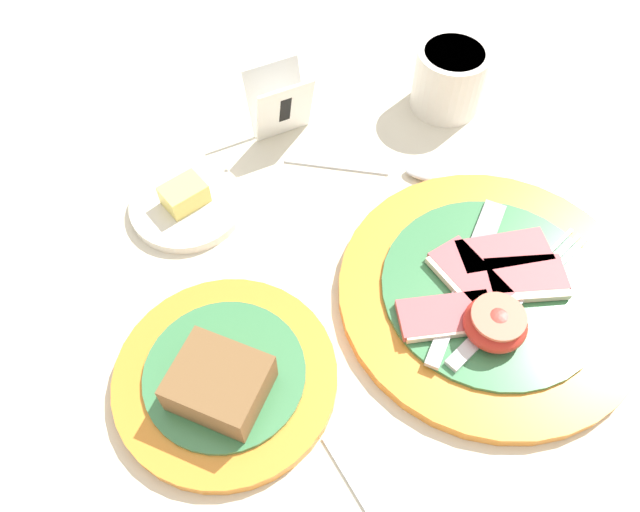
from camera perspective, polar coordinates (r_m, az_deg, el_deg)
The scene contains 7 objects.
ground_plane at distance 0.54m, azimuth 8.71°, elevation -7.57°, with size 3.00×3.00×0.00m, color beige.
breakfast_plate at distance 0.56m, azimuth 15.33°, elevation -3.31°, with size 0.27×0.27×0.04m.
bread_plate at distance 0.51m, azimuth -8.75°, elevation -10.98°, with size 0.18×0.18×0.05m.
sugar_cup at distance 0.70m, azimuth 11.76°, elevation 15.70°, with size 0.08×0.08×0.07m.
butter_dish at distance 0.62m, azimuth -12.09°, elevation 4.73°, with size 0.11×0.11×0.03m.
number_card at distance 0.66m, azimuth -3.69°, elevation 13.69°, with size 0.06×0.05×0.07m.
teaspoon_near_cup at distance 0.64m, azimuth 8.46°, elevation 7.70°, with size 0.16×0.13×0.01m.
Camera 1 is at (-0.18, -0.17, 0.48)m, focal length 35.00 mm.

